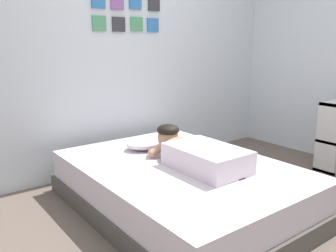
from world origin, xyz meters
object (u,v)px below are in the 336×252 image
object	(u,v)px
coffee_cup	(175,143)
cell_phone	(235,176)
bed	(181,186)
pillow	(151,142)
person_lying	(195,152)

from	to	relation	value
coffee_cup	cell_phone	world-z (taller)	coffee_cup
bed	pillow	distance (m)	0.60
person_lying	pillow	bearing A→B (deg)	90.65
cell_phone	bed	bearing A→B (deg)	106.42
person_lying	cell_phone	xyz separation A→B (m)	(0.05, -0.39, -0.10)
pillow	coffee_cup	size ratio (longest dim) A/B	4.16
pillow	cell_phone	xyz separation A→B (m)	(0.06, -1.00, -0.05)
person_lying	coffee_cup	distance (m)	0.53
person_lying	cell_phone	size ratio (longest dim) A/B	6.57
pillow	cell_phone	world-z (taller)	pillow
person_lying	coffee_cup	xyz separation A→B (m)	(0.18, 0.50, -0.07)
pillow	person_lying	xyz separation A→B (m)	(0.01, -0.61, 0.05)
cell_phone	pillow	bearing A→B (deg)	93.38
person_lying	cell_phone	world-z (taller)	person_lying
bed	person_lying	distance (m)	0.32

